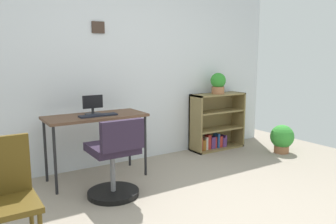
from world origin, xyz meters
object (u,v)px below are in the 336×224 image
(monitor, at_px, (93,106))
(keyboard, at_px, (98,115))
(potted_plant_floor, at_px, (282,138))
(office_chair, at_px, (115,162))
(rocking_chair, at_px, (4,198))
(bookshelf_low, at_px, (215,124))
(desk, at_px, (96,121))
(potted_plant_on_shelf, at_px, (218,83))

(monitor, height_order, keyboard, monitor)
(keyboard, height_order, potted_plant_floor, keyboard)
(monitor, distance_m, office_chair, 0.82)
(office_chair, bearing_deg, rocking_chair, -153.89)
(monitor, height_order, rocking_chair, monitor)
(keyboard, bearing_deg, rocking_chair, -136.41)
(rocking_chair, relative_size, potted_plant_floor, 2.05)
(rocking_chair, distance_m, potted_plant_floor, 3.80)
(office_chair, height_order, bookshelf_low, bookshelf_low)
(keyboard, bearing_deg, bookshelf_low, 9.76)
(desk, relative_size, potted_plant_on_shelf, 3.60)
(bookshelf_low, bearing_deg, potted_plant_on_shelf, -93.04)
(keyboard, height_order, office_chair, office_chair)
(potted_plant_on_shelf, height_order, potted_plant_floor, potted_plant_on_shelf)
(potted_plant_on_shelf, xyz_separation_m, potted_plant_floor, (0.67, -0.66, -0.79))
(keyboard, distance_m, potted_plant_floor, 2.73)
(bookshelf_low, xyz_separation_m, potted_plant_on_shelf, (-0.00, -0.06, 0.63))
(bookshelf_low, bearing_deg, potted_plant_floor, -47.14)
(keyboard, distance_m, bookshelf_low, 2.04)
(office_chair, relative_size, potted_plant_floor, 1.99)
(desk, bearing_deg, keyboard, -89.27)
(monitor, xyz_separation_m, bookshelf_low, (1.99, 0.20, -0.46))
(monitor, height_order, office_chair, monitor)
(monitor, height_order, potted_plant_on_shelf, potted_plant_on_shelf)
(desk, bearing_deg, rocking_chair, -134.17)
(office_chair, bearing_deg, keyboard, 85.18)
(office_chair, xyz_separation_m, potted_plant_floor, (2.69, 0.14, -0.14))
(bookshelf_low, height_order, potted_plant_floor, bookshelf_low)
(desk, relative_size, keyboard, 2.65)
(monitor, relative_size, potted_plant_floor, 0.56)
(monitor, relative_size, potted_plant_on_shelf, 0.74)
(keyboard, bearing_deg, desk, 90.73)
(bookshelf_low, distance_m, potted_plant_on_shelf, 0.63)
(keyboard, relative_size, potted_plant_on_shelf, 1.36)
(office_chair, distance_m, rocking_chair, 1.16)
(rocking_chair, relative_size, potted_plant_on_shelf, 2.72)
(monitor, xyz_separation_m, potted_plant_floor, (2.66, -0.52, -0.62))
(monitor, distance_m, potted_plant_on_shelf, 2.00)
(keyboard, bearing_deg, potted_plant_on_shelf, 8.17)
(desk, xyz_separation_m, bookshelf_low, (1.98, 0.26, -0.30))
(desk, distance_m, keyboard, 0.11)
(potted_plant_floor, bearing_deg, rocking_chair, -170.08)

